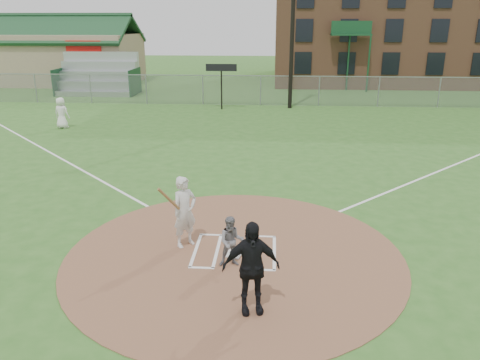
# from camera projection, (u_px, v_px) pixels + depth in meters

# --- Properties ---
(ground) EXTENTS (140.00, 140.00, 0.00)m
(ground) POSITION_uv_depth(u_px,v_px,m) (234.00, 255.00, 11.72)
(ground) COLOR #306221
(ground) RESTS_ON ground
(dirt_circle) EXTENTS (8.40, 8.40, 0.02)m
(dirt_circle) POSITION_uv_depth(u_px,v_px,m) (234.00, 254.00, 11.72)
(dirt_circle) COLOR brown
(dirt_circle) RESTS_ON ground
(home_plate) EXTENTS (0.51, 0.51, 0.03)m
(home_plate) POSITION_uv_depth(u_px,v_px,m) (233.00, 254.00, 11.69)
(home_plate) COLOR silver
(home_plate) RESTS_ON dirt_circle
(foul_line_first) EXTENTS (17.04, 17.04, 0.01)m
(foul_line_first) POSITION_uv_depth(u_px,v_px,m) (465.00, 160.00, 19.61)
(foul_line_first) COLOR white
(foul_line_first) RESTS_ON ground
(foul_line_third) EXTENTS (17.04, 17.04, 0.01)m
(foul_line_third) POSITION_uv_depth(u_px,v_px,m) (50.00, 152.00, 20.81)
(foul_line_third) COLOR white
(foul_line_third) RESTS_ON ground
(catcher) EXTENTS (0.66, 0.55, 1.24)m
(catcher) POSITION_uv_depth(u_px,v_px,m) (232.00, 242.00, 10.98)
(catcher) COLOR slate
(catcher) RESTS_ON dirt_circle
(umpire) EXTENTS (1.21, 0.69, 1.94)m
(umpire) POSITION_uv_depth(u_px,v_px,m) (251.00, 268.00, 9.13)
(umpire) COLOR black
(umpire) RESTS_ON dirt_circle
(ondeck_player) EXTENTS (0.89, 0.66, 1.67)m
(ondeck_player) POSITION_uv_depth(u_px,v_px,m) (62.00, 113.00, 25.24)
(ondeck_player) COLOR white
(ondeck_player) RESTS_ON ground
(batters_boxes) EXTENTS (2.08, 1.88, 0.01)m
(batters_boxes) POSITION_uv_depth(u_px,v_px,m) (235.00, 251.00, 11.85)
(batters_boxes) COLOR white
(batters_boxes) RESTS_ON dirt_circle
(batter_at_plate) EXTENTS (0.94, 1.03, 1.87)m
(batter_at_plate) POSITION_uv_depth(u_px,v_px,m) (185.00, 212.00, 11.88)
(batter_at_plate) COLOR silver
(batter_at_plate) RESTS_ON dirt_circle
(outfield_fence) EXTENTS (56.08, 0.08, 2.03)m
(outfield_fence) POSITION_uv_depth(u_px,v_px,m) (261.00, 90.00, 32.16)
(outfield_fence) COLOR slate
(outfield_fence) RESTS_ON ground
(bleachers) EXTENTS (6.08, 3.20, 3.20)m
(bleachers) POSITION_uv_depth(u_px,v_px,m) (97.00, 74.00, 36.81)
(bleachers) COLOR #B7BABF
(bleachers) RESTS_ON ground
(clubhouse) EXTENTS (12.20, 8.71, 6.23)m
(clubhouse) POSITION_uv_depth(u_px,v_px,m) (70.00, 57.00, 43.30)
(clubhouse) COLOR tan
(clubhouse) RESTS_ON ground
(light_pole) EXTENTS (1.20, 0.30, 12.22)m
(light_pole) POSITION_uv_depth(u_px,v_px,m) (293.00, 3.00, 29.27)
(light_pole) COLOR black
(light_pole) RESTS_ON ground
(scoreboard_sign) EXTENTS (2.00, 0.10, 2.93)m
(scoreboard_sign) POSITION_uv_depth(u_px,v_px,m) (221.00, 72.00, 30.18)
(scoreboard_sign) COLOR black
(scoreboard_sign) RESTS_ON ground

